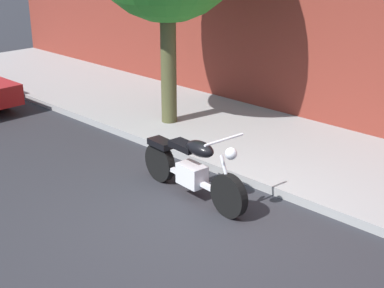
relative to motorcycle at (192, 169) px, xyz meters
name	(u,v)px	position (x,y,z in m)	size (l,w,h in m)	color
ground_plane	(192,219)	(0.48, -0.50, -0.46)	(60.00, 60.00, 0.00)	#28282D
sidewalk	(311,157)	(0.48, 2.47, -0.39)	(23.98, 3.16, 0.14)	gray
motorcycle	(192,169)	(0.00, 0.00, 0.00)	(2.23, 0.70, 1.13)	black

